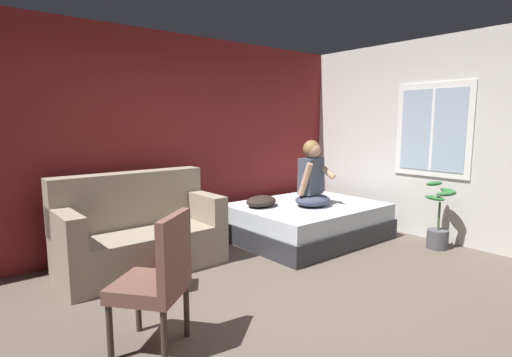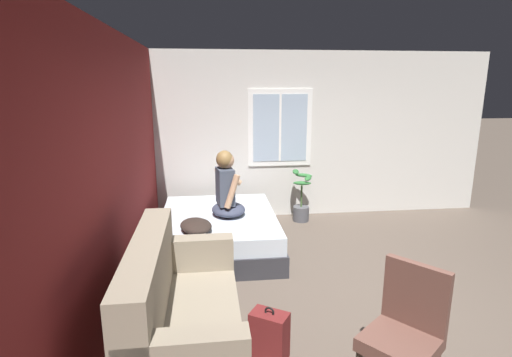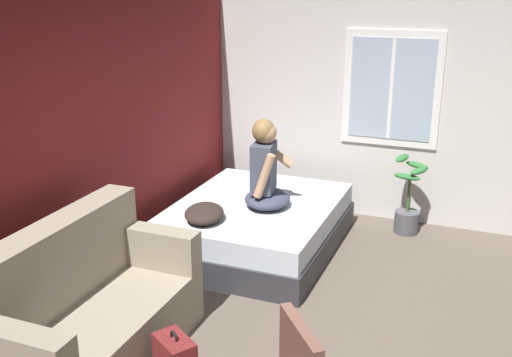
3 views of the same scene
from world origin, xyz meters
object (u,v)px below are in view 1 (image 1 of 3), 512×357
Objects in this scene: person_seated at (312,179)px; potted_plant at (438,225)px; couch at (139,233)px; throw_pillow at (261,201)px; backpack at (168,270)px; bed at (307,221)px; side_chair at (158,277)px; cell_phone at (341,204)px.

person_seated reaches higher than potted_plant.
throw_pillow is at bearing -2.98° from couch.
throw_pillow is at bearing 133.25° from potted_plant.
couch is 3.72× the size of backpack.
bed is 0.61m from person_seated.
potted_plant is at bearing -54.89° from bed.
backpack is at bearing -171.17° from bed.
person_seated is 0.73m from throw_pillow.
couch is at bearing 177.02° from throw_pillow.
bed is 0.72m from throw_pillow.
potted_plant is at bearing -2.01° from side_chair.
bed is at bearing 23.82° from side_chair.
throw_pillow reaches higher than bed.
couch reaches higher than potted_plant.
person_seated is (2.75, 1.11, 0.30)m from side_chair.
couch is at bearing 87.91° from backpack.
bed is 2.23× the size of person_seated.
bed is at bearing -25.52° from throw_pillow.
couch is at bearing 133.50° from cell_phone.
cell_phone is at bearing -34.10° from throw_pillow.
person_seated is 6.08× the size of cell_phone.
cell_phone reaches higher than bed.
throw_pillow is at bearing 34.50° from side_chair.
bed is 4.07× the size of throw_pillow.
potted_plant reaches higher than cell_phone.
throw_pillow is at bearing 144.17° from person_seated.
throw_pillow is 3.33× the size of cell_phone.
person_seated is 1.82× the size of throw_pillow.
potted_plant reaches higher than throw_pillow.
throw_pillow reaches higher than cell_phone.
person_seated reaches higher than throw_pillow.
side_chair is 2.67m from throw_pillow.
throw_pillow is at bearing 154.48° from bed.
throw_pillow is 0.56× the size of potted_plant.
cell_phone is (0.36, -0.22, -0.35)m from person_seated.
backpack is 3.18× the size of cell_phone.
person_seated is 1.91× the size of backpack.
person_seated is 0.54m from cell_phone.
backpack is (0.51, 0.88, -0.34)m from side_chair.
couch is 1.69m from side_chair.
couch is at bearing 151.66° from potted_plant.
person_seated is at bearing 128.65° from potted_plant.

